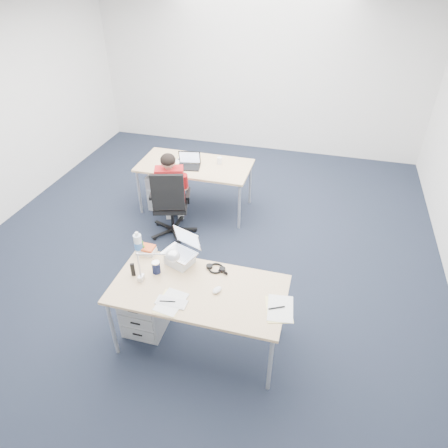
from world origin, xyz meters
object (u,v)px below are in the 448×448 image
object	(u,v)px
desk_near	(199,292)
bear_figurine	(141,247)
can_koozie	(156,267)
desk_far	(195,167)
drawer_pedestal_near	(147,305)
drawer_pedestal_far	(166,188)
desk_lamp	(152,265)
silver_laptop	(179,250)
computer_mouse	(217,290)
water_bottle	(138,243)
headphones	(216,268)
seated_person	(172,190)
sunglasses	(223,272)
far_cup	(219,161)
dark_laptop	(188,161)
office_chair	(172,216)
wireless_keyboard	(171,302)
cordless_phone	(133,270)
book_stack	(147,250)

from	to	relation	value
desk_near	bear_figurine	world-z (taller)	bear_figurine
desk_near	can_koozie	distance (m)	0.48
desk_far	drawer_pedestal_near	distance (m)	2.35
drawer_pedestal_far	desk_lamp	bearing A→B (deg)	-69.26
silver_laptop	computer_mouse	world-z (taller)	silver_laptop
computer_mouse	bear_figurine	xyz separation A→B (m)	(-0.90, 0.33, 0.06)
drawer_pedestal_far	water_bottle	distance (m)	2.20
can_koozie	bear_figurine	bearing A→B (deg)	138.69
headphones	desk_far	bearing A→B (deg)	117.04
drawer_pedestal_near	headphones	distance (m)	0.86
seated_person	water_bottle	bearing A→B (deg)	-99.12
drawer_pedestal_near	bear_figurine	world-z (taller)	bear_figurine
desk_lamp	drawer_pedestal_near	bearing A→B (deg)	132.97
silver_laptop	desk_lamp	xyz separation A→B (m)	(-0.13, -0.33, 0.05)
sunglasses	bear_figurine	bearing A→B (deg)	-169.47
drawer_pedestal_far	far_cup	world-z (taller)	far_cup
seated_person	bear_figurine	bearing A→B (deg)	-98.47
headphones	dark_laptop	xyz separation A→B (m)	(-0.97, 1.96, 0.10)
silver_laptop	bear_figurine	size ratio (longest dim) A/B	2.07
desk_far	drawer_pedestal_far	bearing A→B (deg)	-177.90
office_chair	water_bottle	xyz separation A→B (m)	(0.21, -1.33, 0.57)
headphones	desk_lamp	size ratio (longest dim) A/B	0.44
wireless_keyboard	water_bottle	size ratio (longest dim) A/B	1.05
silver_laptop	far_cup	bearing A→B (deg)	115.50
can_koozie	desk_lamp	size ratio (longest dim) A/B	0.29
cordless_phone	sunglasses	distance (m)	0.85
bear_figurine	desk_far	bearing A→B (deg)	69.12
desk_lamp	dark_laptop	world-z (taller)	desk_lamp
bear_figurine	computer_mouse	bearing A→B (deg)	-44.51
computer_mouse	headphones	distance (m)	0.31
office_chair	wireless_keyboard	world-z (taller)	office_chair
office_chair	water_bottle	distance (m)	1.47
wireless_keyboard	silver_laptop	bearing A→B (deg)	103.04
drawer_pedestal_far	silver_laptop	bearing A→B (deg)	-63.29
desk_lamp	cordless_phone	bearing A→B (deg)	153.34
book_stack	far_cup	bearing A→B (deg)	85.79
water_bottle	far_cup	world-z (taller)	water_bottle
desk_near	book_stack	xyz separation A→B (m)	(-0.66, 0.35, 0.08)
office_chair	seated_person	size ratio (longest dim) A/B	0.86
drawer_pedestal_near	silver_laptop	distance (m)	0.73
dark_laptop	sunglasses	bearing A→B (deg)	-73.13
headphones	desk_lamp	bearing A→B (deg)	-143.26
desk_near	desk_lamp	xyz separation A→B (m)	(-0.42, -0.04, 0.27)
can_koozie	desk_lamp	xyz separation A→B (m)	(0.04, -0.14, 0.16)
book_stack	computer_mouse	bearing A→B (deg)	-22.26
can_koozie	wireless_keyboard	bearing A→B (deg)	-49.94
drawer_pedestal_near	sunglasses	world-z (taller)	sunglasses
seated_person	wireless_keyboard	bearing A→B (deg)	-87.00
drawer_pedestal_near	cordless_phone	distance (m)	0.53
computer_mouse	dark_laptop	size ratio (longest dim) A/B	0.34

